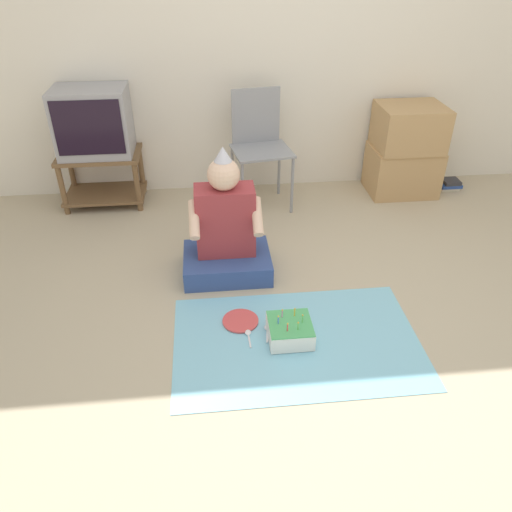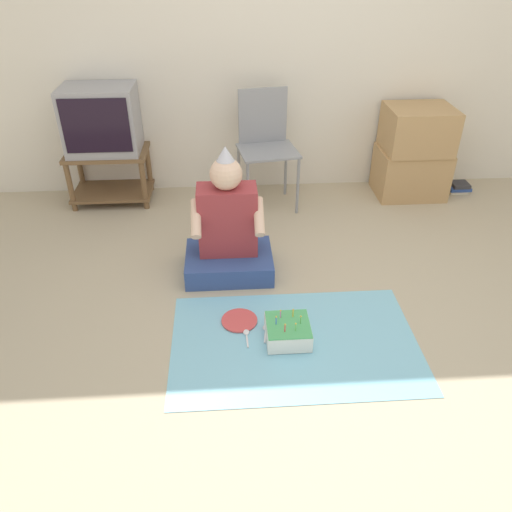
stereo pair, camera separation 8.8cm
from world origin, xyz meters
name	(u,v)px [view 1 (the left image)]	position (x,y,z in m)	size (l,w,h in m)	color
ground_plane	(327,335)	(0.00, 0.00, 0.00)	(16.00, 16.00, 0.00)	tan
wall_back	(281,31)	(0.00, 2.05, 1.27)	(6.40, 0.06, 2.55)	silver
tv_stand	(103,174)	(-1.48, 1.81, 0.26)	(0.65, 0.41, 0.44)	brown
tv	(93,122)	(-1.48, 1.81, 0.69)	(0.56, 0.40, 0.51)	#99999E
folding_chair	(259,140)	(-0.20, 1.70, 0.54)	(0.50, 0.46, 0.91)	gray
cardboard_box_stack	(405,151)	(1.04, 1.77, 0.37)	(0.56, 0.45, 0.75)	tan
book_pile	(450,184)	(1.50, 1.77, 0.04)	(0.18, 0.14, 0.09)	beige
person_seated	(226,234)	(-0.53, 0.70, 0.28)	(0.57, 0.43, 0.86)	#334C8C
party_cloth	(297,341)	(-0.18, -0.04, 0.00)	(1.37, 0.88, 0.01)	#7FC6E0
birthday_cake	(290,330)	(-0.22, -0.01, 0.06)	(0.24, 0.24, 0.16)	white
paper_plate	(240,321)	(-0.48, 0.16, 0.01)	(0.21, 0.21, 0.01)	#D84C4C
plastic_spoon_near	(267,329)	(-0.33, 0.07, 0.01)	(0.04, 0.14, 0.01)	white
plastic_spoon_far	(248,334)	(-0.44, 0.04, 0.01)	(0.04, 0.15, 0.01)	white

